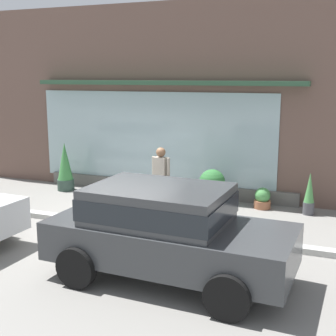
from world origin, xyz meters
TOP-DOWN VIEW (x-y plane):
  - ground_plane at (0.00, 0.00)m, footprint 60.00×60.00m
  - curb_strip at (0.00, -0.20)m, footprint 14.00×0.24m
  - storefront at (-0.01, 3.19)m, footprint 14.00×0.81m
  - fire_hydrant at (0.02, 0.61)m, footprint 0.43×0.40m
  - pedestrian_with_handbag at (0.75, 0.88)m, footprint 0.65×0.27m
  - parked_car_dark_gray at (2.08, -2.24)m, footprint 4.08×2.07m
  - potted_plant_by_entrance at (-2.90, 2.29)m, footprint 0.49×0.49m
  - potted_plant_low_front at (2.86, 2.52)m, footprint 0.43×0.43m
  - potted_plant_doorstep at (1.60, 2.23)m, footprint 0.68×0.68m
  - potted_plant_window_left at (4.00, 2.40)m, footprint 0.27×0.27m

SIDE VIEW (x-z plane):
  - ground_plane at x=0.00m, z-range 0.00..0.00m
  - curb_strip at x=0.00m, z-range 0.00..0.12m
  - potted_plant_low_front at x=2.86m, z-range -0.01..0.52m
  - fire_hydrant at x=0.02m, z-range 0.00..0.85m
  - potted_plant_window_left at x=4.00m, z-range -0.02..1.02m
  - potted_plant_doorstep at x=1.60m, z-range 0.05..1.03m
  - potted_plant_by_entrance at x=-2.90m, z-range -0.03..1.39m
  - parked_car_dark_gray at x=2.08m, z-range 0.11..1.68m
  - pedestrian_with_handbag at x=0.75m, z-range 0.14..1.83m
  - storefront at x=-0.01m, z-range -0.06..5.24m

